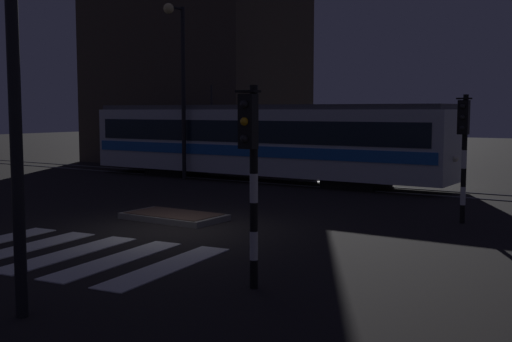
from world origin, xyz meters
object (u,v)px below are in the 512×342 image
at_px(tram, 258,140).
at_px(traffic_light_corner_far_right, 464,139).
at_px(street_lamp_trackside_left, 180,71).
at_px(traffic_light_corner_near_right, 251,156).

bearing_deg(tram, traffic_light_corner_far_right, -29.50).
distance_m(traffic_light_corner_far_right, tram, 11.80).
xyz_separation_m(street_lamp_trackside_left, tram, (2.90, 1.71, -2.95)).
height_order(traffic_light_corner_near_right, street_lamp_trackside_left, street_lamp_trackside_left).
bearing_deg(traffic_light_corner_far_right, traffic_light_corner_near_right, -98.29).
bearing_deg(traffic_light_corner_far_right, street_lamp_trackside_left, 162.73).
bearing_deg(traffic_light_corner_near_right, traffic_light_corner_far_right, 81.71).
relative_size(traffic_light_corner_far_right, tram, 0.20).
xyz_separation_m(traffic_light_corner_near_right, street_lamp_trackside_left, (-11.94, 12.43, 2.43)).
bearing_deg(tram, street_lamp_trackside_left, -149.45).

